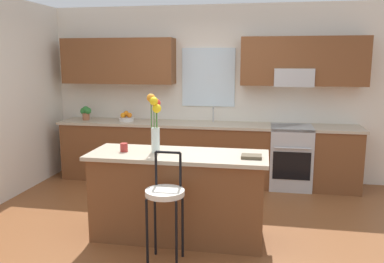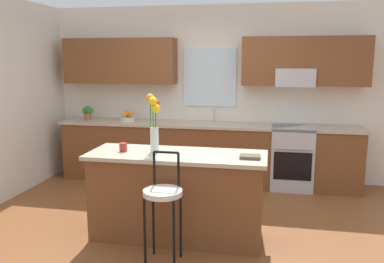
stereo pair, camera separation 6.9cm
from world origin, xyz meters
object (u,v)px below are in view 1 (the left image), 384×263
fruit_bowl_oranges (126,117)px  potted_plant_small (86,112)px  kitchen_island (178,195)px  bar_stool_near (165,198)px  cookbook (251,157)px  flower_vase (155,119)px  oven_range (290,157)px  mug_ceramic (124,147)px

fruit_bowl_oranges → potted_plant_small: 0.68m
kitchen_island → fruit_bowl_oranges: (-1.27, 1.99, 0.51)m
fruit_bowl_oranges → potted_plant_small: bearing=-179.8°
potted_plant_small → bar_stool_near: bearing=-52.6°
cookbook → fruit_bowl_oranges: size_ratio=0.83×
flower_vase → oven_range: bearing=52.1°
flower_vase → mug_ceramic: size_ratio=6.81×
mug_ceramic → potted_plant_small: potted_plant_small is taller
potted_plant_small → mug_ceramic: bearing=-55.8°
bar_stool_near → kitchen_island: bearing=90.0°
bar_stool_near → flower_vase: 0.89m
oven_range → fruit_bowl_oranges: 2.59m
cookbook → fruit_bowl_oranges: 2.88m
oven_range → bar_stool_near: (-1.27, -2.51, 0.18)m
kitchen_island → bar_stool_near: size_ratio=1.78×
fruit_bowl_oranges → cookbook: bearing=-45.4°
mug_ceramic → cookbook: mug_ceramic is taller
mug_ceramic → fruit_bowl_oranges: (-0.69, 2.01, 0.01)m
kitchen_island → mug_ceramic: (-0.58, -0.03, 0.50)m
mug_ceramic → kitchen_island: bearing=2.6°
oven_range → kitchen_island: 2.34m
mug_ceramic → cookbook: 1.33m
bar_stool_near → mug_ceramic: size_ratio=11.58×
potted_plant_small → fruit_bowl_oranges: bearing=0.2°
bar_stool_near → fruit_bowl_oranges: 2.86m
mug_ceramic → fruit_bowl_oranges: fruit_bowl_oranges is taller
kitchen_island → oven_range: bearing=57.0°
oven_range → potted_plant_small: size_ratio=4.13×
potted_plant_small → cookbook: bearing=-37.3°
kitchen_island → bar_stool_near: (0.00, -0.55, 0.17)m
kitchen_island → potted_plant_small: 2.84m
kitchen_island → cookbook: size_ratio=9.26×
oven_range → flower_vase: size_ratio=1.50×
kitchen_island → potted_plant_small: (-1.94, 1.98, 0.58)m
fruit_bowl_oranges → oven_range: bearing=-0.6°
potted_plant_small → flower_vase: bearing=-49.2°
mug_ceramic → flower_vase: bearing=6.4°
kitchen_island → flower_vase: 0.85m
cookbook → potted_plant_small: potted_plant_small is taller
oven_range → mug_ceramic: (-1.85, -1.98, 0.51)m
cookbook → bar_stool_near: bearing=-147.4°
oven_range → fruit_bowl_oranges: fruit_bowl_oranges is taller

